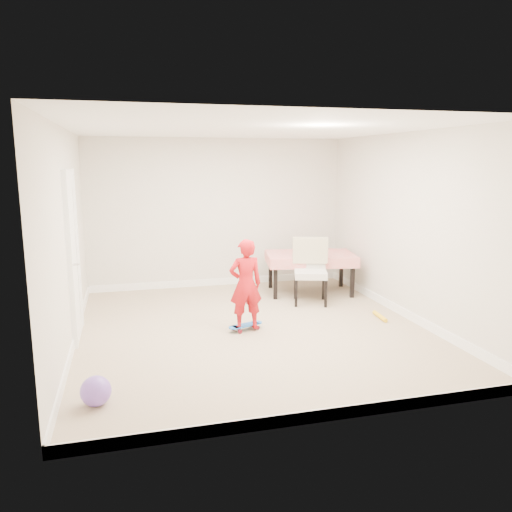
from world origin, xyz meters
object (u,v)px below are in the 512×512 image
object	(u,v)px
dining_chair	(310,272)
skateboard	(246,327)
child	(246,287)
balloon	(96,391)
dining_table	(310,273)

from	to	relation	value
dining_chair	skateboard	bearing A→B (deg)	-124.68
child	balloon	size ratio (longest dim) A/B	4.26
dining_table	dining_chair	distance (m)	0.67
skateboard	child	xyz separation A→B (m)	(-0.01, -0.04, 0.56)
dining_table	dining_chair	xyz separation A→B (m)	(-0.22, -0.61, 0.17)
skateboard	child	world-z (taller)	child
dining_chair	balloon	size ratio (longest dim) A/B	3.63
dining_table	skateboard	distance (m)	2.22
dining_chair	balloon	bearing A→B (deg)	-121.62
dining_chair	child	size ratio (longest dim) A/B	0.85
balloon	skateboard	bearing A→B (deg)	42.88
skateboard	balloon	xyz separation A→B (m)	(-1.81, -1.68, 0.10)
child	dining_table	bearing A→B (deg)	-134.88
dining_table	skateboard	size ratio (longest dim) A/B	2.89
skateboard	dining_chair	bearing A→B (deg)	18.05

